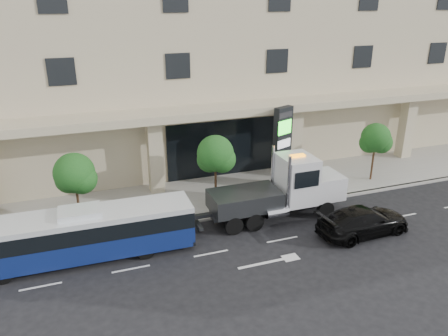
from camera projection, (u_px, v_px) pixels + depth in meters
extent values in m
plane|color=black|center=(270.00, 227.00, 24.56)|extent=(120.00, 120.00, 0.00)
cube|color=gray|center=(237.00, 191.00, 28.92)|extent=(120.00, 6.00, 0.15)
cube|color=gray|center=(256.00, 210.00, 26.29)|extent=(120.00, 0.30, 0.15)
cube|color=#C0B590|center=(190.00, 26.00, 34.54)|extent=(60.00, 15.00, 20.00)
cube|color=#C0B590|center=(228.00, 109.00, 28.64)|extent=(60.00, 2.80, 0.50)
cube|color=black|center=(222.00, 148.00, 30.77)|extent=(8.00, 0.12, 4.00)
cube|color=#C0B590|center=(155.00, 155.00, 28.00)|extent=(0.90, 0.90, 4.90)
cube|color=#C0B590|center=(294.00, 140.00, 31.17)|extent=(0.90, 0.90, 4.90)
cube|color=#C0B590|center=(407.00, 127.00, 34.33)|extent=(0.90, 0.90, 4.90)
cylinder|color=#422B19|center=(78.00, 202.00, 23.99)|extent=(0.14, 0.14, 2.80)
sphere|color=#124017|center=(74.00, 173.00, 23.37)|extent=(2.20, 2.20, 2.20)
sphere|color=#124017|center=(82.00, 179.00, 23.42)|extent=(1.65, 1.65, 1.65)
sphere|color=#124017|center=(69.00, 179.00, 23.59)|extent=(1.54, 1.54, 1.54)
cylinder|color=#422B19|center=(216.00, 182.00, 26.50)|extent=(0.14, 0.14, 2.94)
sphere|color=#124017|center=(215.00, 153.00, 25.84)|extent=(2.20, 2.20, 2.20)
sphere|color=#124017|center=(222.00, 159.00, 25.90)|extent=(1.65, 1.65, 1.65)
sphere|color=#124017|center=(210.00, 160.00, 26.08)|extent=(1.54, 1.54, 1.54)
cylinder|color=#422B19|center=(373.00, 161.00, 30.18)|extent=(0.14, 0.14, 2.73)
sphere|color=#124017|center=(376.00, 138.00, 29.57)|extent=(2.00, 2.00, 2.00)
sphere|color=#124017|center=(381.00, 142.00, 29.62)|extent=(1.50, 1.50, 1.50)
sphere|color=#124017|center=(370.00, 143.00, 29.79)|extent=(1.40, 1.40, 1.40)
cylinder|color=black|center=(3.00, 275.00, 19.52)|extent=(0.89, 0.29, 0.89)
cylinder|color=black|center=(8.00, 253.00, 21.17)|extent=(0.89, 0.29, 0.89)
cylinder|color=black|center=(146.00, 250.00, 21.42)|extent=(0.89, 0.29, 0.89)
cylinder|color=black|center=(140.00, 232.00, 23.07)|extent=(0.89, 0.29, 0.89)
cube|color=navy|center=(84.00, 243.00, 21.26)|extent=(10.70, 2.46, 1.07)
cube|color=black|center=(81.00, 227.00, 20.92)|extent=(10.71, 2.49, 0.80)
cube|color=silver|center=(80.00, 217.00, 20.73)|extent=(10.70, 2.46, 0.27)
cube|color=silver|center=(79.00, 212.00, 20.63)|extent=(1.99, 1.46, 0.27)
cube|color=#2D3033|center=(189.00, 234.00, 22.99)|extent=(0.19, 2.22, 0.27)
cube|color=#2D3033|center=(277.00, 206.00, 25.35)|extent=(7.97, 0.98, 0.37)
cube|color=silver|center=(323.00, 185.00, 25.98)|extent=(1.88, 2.16, 1.41)
cube|color=silver|center=(337.00, 183.00, 26.27)|extent=(0.09, 1.87, 1.12)
cube|color=silver|center=(296.00, 179.00, 25.16)|extent=(1.88, 2.35, 2.72)
cube|color=black|center=(310.00, 170.00, 25.28)|extent=(0.11, 2.06, 1.12)
cylinder|color=silver|center=(289.00, 184.00, 23.84)|extent=(0.17, 0.17, 3.18)
cylinder|color=silver|center=(272.00, 171.00, 25.65)|extent=(0.17, 0.17, 3.18)
cube|color=#2D3033|center=(245.00, 200.00, 24.47)|extent=(3.95, 2.27, 1.03)
cube|color=#2D3033|center=(207.00, 215.00, 23.97)|extent=(1.50, 0.27, 0.21)
cube|color=#2D3033|center=(197.00, 223.00, 23.93)|extent=(0.24, 1.69, 0.17)
cube|color=orange|center=(298.00, 156.00, 24.65)|extent=(0.84, 0.33, 0.13)
cylinder|color=black|center=(325.00, 210.00, 25.40)|extent=(1.03, 0.30, 1.03)
cylinder|color=black|center=(308.00, 196.00, 27.13)|extent=(1.03, 0.30, 1.03)
cylinder|color=black|center=(254.00, 222.00, 24.00)|extent=(1.03, 0.30, 1.03)
cylinder|color=black|center=(241.00, 207.00, 25.73)|extent=(1.03, 0.30, 1.03)
cylinder|color=black|center=(234.00, 226.00, 23.62)|extent=(1.03, 0.30, 1.03)
cylinder|color=black|center=(222.00, 210.00, 25.35)|extent=(1.03, 0.30, 1.03)
imported|color=black|center=(363.00, 221.00, 23.57)|extent=(5.43, 2.44, 1.54)
cube|color=black|center=(282.00, 148.00, 28.59)|extent=(1.43, 0.93, 5.45)
cube|color=#24CE22|center=(285.00, 127.00, 27.84)|extent=(1.12, 0.50, 0.91)
cube|color=silver|center=(284.00, 144.00, 28.23)|extent=(1.12, 0.50, 0.54)
cube|color=#262628|center=(285.00, 115.00, 27.54)|extent=(1.12, 0.50, 0.36)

